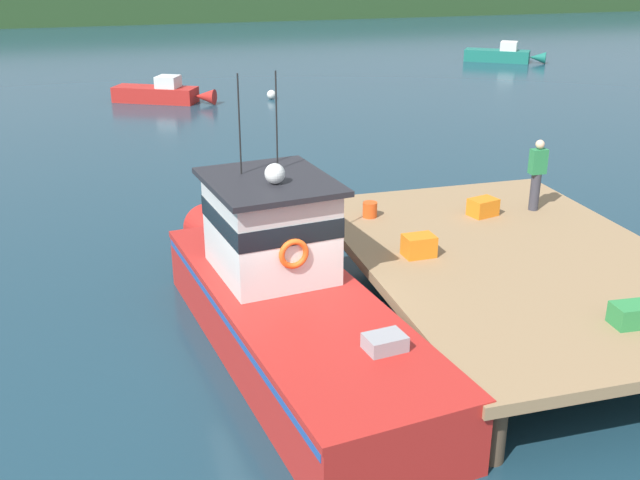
{
  "coord_description": "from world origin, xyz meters",
  "views": [
    {
      "loc": [
        -2.58,
        -12.0,
        6.93
      ],
      "look_at": [
        1.2,
        1.38,
        1.4
      ],
      "focal_mm": 42.45,
      "sensor_mm": 36.0,
      "label": 1
    }
  ],
  "objects_px": {
    "main_fishing_boat": "(284,295)",
    "crate_stack_mid_dock": "(631,315)",
    "bait_bucket": "(370,210)",
    "moored_boat_far_left": "(503,55)",
    "mooring_buoy_outer": "(271,95)",
    "crate_stack_near_edge": "(483,207)",
    "crate_single_by_cleat": "(419,246)",
    "deckhand_by_the_boat": "(537,173)",
    "moored_boat_mid_harbor": "(162,93)"
  },
  "relations": [
    {
      "from": "crate_stack_mid_dock",
      "to": "moored_boat_mid_harbor",
      "type": "relative_size",
      "value": 0.13
    },
    {
      "from": "crate_stack_near_edge",
      "to": "bait_bucket",
      "type": "xyz_separation_m",
      "value": [
        -2.46,
        0.58,
        -0.02
      ]
    },
    {
      "from": "crate_stack_near_edge",
      "to": "bait_bucket",
      "type": "height_order",
      "value": "crate_stack_near_edge"
    },
    {
      "from": "crate_stack_mid_dock",
      "to": "moored_boat_mid_harbor",
      "type": "bearing_deg",
      "value": 101.3
    },
    {
      "from": "main_fishing_boat",
      "to": "mooring_buoy_outer",
      "type": "relative_size",
      "value": 23.66
    },
    {
      "from": "deckhand_by_the_boat",
      "to": "moored_boat_far_left",
      "type": "xyz_separation_m",
      "value": [
        14.36,
        27.76,
        -1.64
      ]
    },
    {
      "from": "crate_stack_mid_dock",
      "to": "bait_bucket",
      "type": "bearing_deg",
      "value": 111.42
    },
    {
      "from": "bait_bucket",
      "to": "moored_boat_far_left",
      "type": "distance_m",
      "value": 32.7
    },
    {
      "from": "main_fishing_boat",
      "to": "crate_stack_mid_dock",
      "type": "distance_m",
      "value": 5.81
    },
    {
      "from": "deckhand_by_the_boat",
      "to": "moored_boat_mid_harbor",
      "type": "relative_size",
      "value": 0.35
    },
    {
      "from": "crate_single_by_cleat",
      "to": "moored_boat_far_left",
      "type": "relative_size",
      "value": 0.13
    },
    {
      "from": "main_fishing_boat",
      "to": "crate_stack_mid_dock",
      "type": "relative_size",
      "value": 16.6
    },
    {
      "from": "main_fishing_boat",
      "to": "bait_bucket",
      "type": "xyz_separation_m",
      "value": [
        2.66,
        2.97,
        0.36
      ]
    },
    {
      "from": "crate_stack_near_edge",
      "to": "deckhand_by_the_boat",
      "type": "bearing_deg",
      "value": 1.29
    },
    {
      "from": "crate_stack_mid_dock",
      "to": "bait_bucket",
      "type": "distance_m",
      "value": 6.37
    },
    {
      "from": "moored_boat_mid_harbor",
      "to": "moored_boat_far_left",
      "type": "bearing_deg",
      "value": 18.21
    },
    {
      "from": "main_fishing_boat",
      "to": "moored_boat_far_left",
      "type": "xyz_separation_m",
      "value": [
        20.77,
        30.17,
        -0.59
      ]
    },
    {
      "from": "crate_stack_mid_dock",
      "to": "bait_bucket",
      "type": "xyz_separation_m",
      "value": [
        -2.33,
        5.93,
        -0.01
      ]
    },
    {
      "from": "crate_single_by_cleat",
      "to": "bait_bucket",
      "type": "bearing_deg",
      "value": 94.34
    },
    {
      "from": "main_fishing_boat",
      "to": "deckhand_by_the_boat",
      "type": "height_order",
      "value": "main_fishing_boat"
    },
    {
      "from": "crate_stack_mid_dock",
      "to": "main_fishing_boat",
      "type": "bearing_deg",
      "value": 149.28
    },
    {
      "from": "crate_stack_near_edge",
      "to": "deckhand_by_the_boat",
      "type": "height_order",
      "value": "deckhand_by_the_boat"
    },
    {
      "from": "moored_boat_mid_harbor",
      "to": "crate_stack_near_edge",
      "type": "bearing_deg",
      "value": -75.56
    },
    {
      "from": "crate_single_by_cleat",
      "to": "main_fishing_boat",
      "type": "bearing_deg",
      "value": -167.96
    },
    {
      "from": "bait_bucket",
      "to": "mooring_buoy_outer",
      "type": "xyz_separation_m",
      "value": [
        2.05,
        19.67,
        -1.16
      ]
    },
    {
      "from": "moored_boat_far_left",
      "to": "mooring_buoy_outer",
      "type": "distance_m",
      "value": 17.74
    },
    {
      "from": "main_fishing_boat",
      "to": "moored_boat_mid_harbor",
      "type": "bearing_deg",
      "value": 90.62
    },
    {
      "from": "crate_stack_mid_dock",
      "to": "crate_stack_near_edge",
      "type": "relative_size",
      "value": 1.0
    },
    {
      "from": "moored_boat_mid_harbor",
      "to": "mooring_buoy_outer",
      "type": "xyz_separation_m",
      "value": [
        4.96,
        -0.62,
        -0.21
      ]
    },
    {
      "from": "crate_stack_mid_dock",
      "to": "deckhand_by_the_boat",
      "type": "xyz_separation_m",
      "value": [
        1.43,
        5.37,
        0.68
      ]
    },
    {
      "from": "crate_stack_near_edge",
      "to": "moored_boat_far_left",
      "type": "bearing_deg",
      "value": 60.61
    },
    {
      "from": "crate_single_by_cleat",
      "to": "mooring_buoy_outer",
      "type": "distance_m",
      "value": 22.15
    },
    {
      "from": "crate_single_by_cleat",
      "to": "moored_boat_far_left",
      "type": "distance_m",
      "value": 34.59
    },
    {
      "from": "moored_boat_far_left",
      "to": "crate_single_by_cleat",
      "type": "bearing_deg",
      "value": -121.24
    },
    {
      "from": "main_fishing_boat",
      "to": "moored_boat_far_left",
      "type": "height_order",
      "value": "main_fishing_boat"
    },
    {
      "from": "main_fishing_boat",
      "to": "crate_stack_near_edge",
      "type": "height_order",
      "value": "main_fishing_boat"
    },
    {
      "from": "crate_single_by_cleat",
      "to": "crate_stack_mid_dock",
      "type": "distance_m",
      "value": 4.16
    },
    {
      "from": "bait_bucket",
      "to": "deckhand_by_the_boat",
      "type": "relative_size",
      "value": 0.21
    },
    {
      "from": "main_fishing_boat",
      "to": "crate_stack_mid_dock",
      "type": "xyz_separation_m",
      "value": [
        4.98,
        -2.96,
        0.37
      ]
    },
    {
      "from": "deckhand_by_the_boat",
      "to": "bait_bucket",
      "type": "bearing_deg",
      "value": 171.57
    },
    {
      "from": "crate_stack_near_edge",
      "to": "bait_bucket",
      "type": "relative_size",
      "value": 1.76
    },
    {
      "from": "main_fishing_boat",
      "to": "bait_bucket",
      "type": "distance_m",
      "value": 4.0
    },
    {
      "from": "main_fishing_boat",
      "to": "moored_boat_mid_harbor",
      "type": "xyz_separation_m",
      "value": [
        -0.25,
        23.26,
        -0.59
      ]
    },
    {
      "from": "moored_boat_far_left",
      "to": "crate_stack_mid_dock",
      "type": "bearing_deg",
      "value": -115.48
    },
    {
      "from": "main_fishing_boat",
      "to": "crate_stack_near_edge",
      "type": "distance_m",
      "value": 5.66
    },
    {
      "from": "bait_bucket",
      "to": "mooring_buoy_outer",
      "type": "distance_m",
      "value": 19.81
    },
    {
      "from": "crate_single_by_cleat",
      "to": "moored_boat_far_left",
      "type": "xyz_separation_m",
      "value": [
        17.93,
        29.57,
        -0.99
      ]
    },
    {
      "from": "crate_stack_mid_dock",
      "to": "bait_bucket",
      "type": "relative_size",
      "value": 1.76
    },
    {
      "from": "crate_single_by_cleat",
      "to": "crate_stack_mid_dock",
      "type": "height_order",
      "value": "crate_single_by_cleat"
    },
    {
      "from": "crate_stack_mid_dock",
      "to": "mooring_buoy_outer",
      "type": "distance_m",
      "value": 25.63
    }
  ]
}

